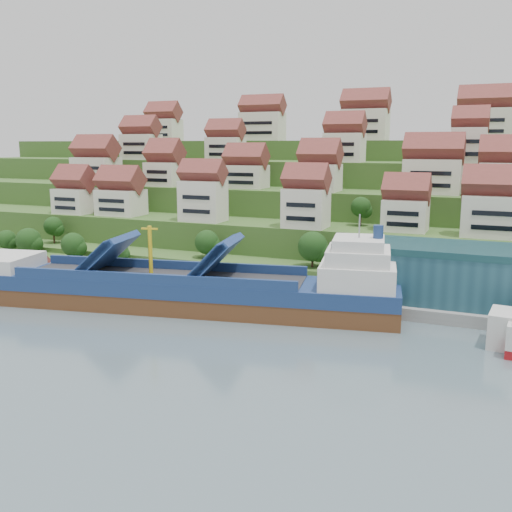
% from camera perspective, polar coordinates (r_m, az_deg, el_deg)
% --- Properties ---
extents(ground, '(300.00, 300.00, 0.00)m').
position_cam_1_polar(ground, '(102.83, -2.45, -5.82)').
color(ground, slate).
rests_on(ground, ground).
extents(quay, '(180.00, 14.00, 2.20)m').
position_cam_1_polar(quay, '(109.97, 10.46, -4.28)').
color(quay, gray).
rests_on(quay, ground).
extents(pebble_beach, '(45.00, 20.00, 1.00)m').
position_cam_1_polar(pebble_beach, '(145.31, -21.41, -1.34)').
color(pebble_beach, gray).
rests_on(pebble_beach, ground).
extents(hillside, '(260.00, 128.00, 31.00)m').
position_cam_1_polar(hillside, '(197.84, 10.59, 5.35)').
color(hillside, '#2D4C1E').
rests_on(hillside, ground).
extents(hillside_village, '(154.15, 62.29, 29.26)m').
position_cam_1_polar(hillside_village, '(154.92, 8.37, 9.01)').
color(hillside_village, silver).
rests_on(hillside_village, ground).
extents(hillside_trees, '(142.75, 62.60, 28.94)m').
position_cam_1_polar(hillside_trees, '(139.11, -0.93, 4.29)').
color(hillside_trees, '#1C4316').
rests_on(hillside_trees, ground).
extents(flagpole, '(1.28, 0.16, 8.00)m').
position_cam_1_polar(flagpole, '(104.26, 8.95, -1.80)').
color(flagpole, gray).
rests_on(flagpole, quay).
extents(beach_huts, '(14.40, 3.70, 2.20)m').
position_cam_1_polar(beach_huts, '(145.53, -22.36, -0.75)').
color(beach_huts, white).
rests_on(beach_huts, pebble_beach).
extents(cargo_ship, '(83.00, 27.75, 18.25)m').
position_cam_1_polar(cargo_ship, '(106.17, -7.14, -3.43)').
color(cargo_ship, '#58331B').
rests_on(cargo_ship, ground).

